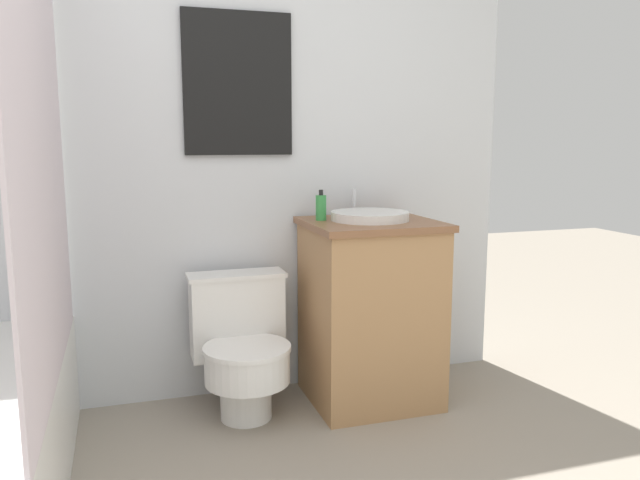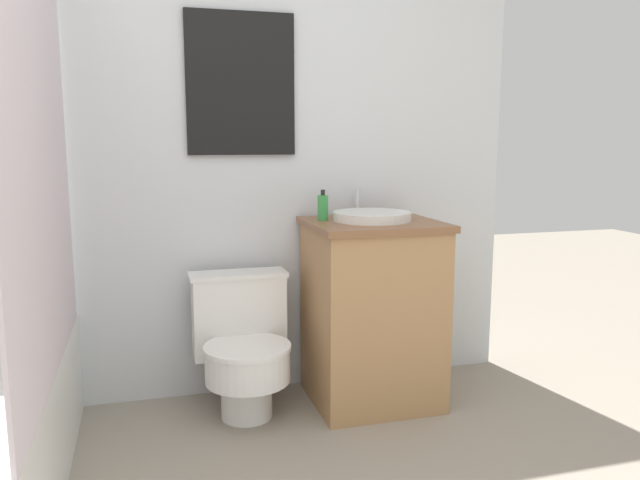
{
  "view_description": "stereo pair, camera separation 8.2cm",
  "coord_description": "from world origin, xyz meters",
  "views": [
    {
      "loc": [
        -0.3,
        -1.04,
        1.21
      ],
      "look_at": [
        0.48,
        1.4,
        0.8
      ],
      "focal_mm": 35.0,
      "sensor_mm": 36.0,
      "label": 1
    },
    {
      "loc": [
        -0.22,
        -1.06,
        1.21
      ],
      "look_at": [
        0.48,
        1.4,
        0.8
      ],
      "focal_mm": 35.0,
      "sensor_mm": 36.0,
      "label": 2
    }
  ],
  "objects": [
    {
      "name": "sink",
      "position": [
        0.78,
        1.58,
        0.87
      ],
      "size": [
        0.36,
        0.39,
        0.13
      ],
      "color": "white",
      "rests_on": "vanity"
    },
    {
      "name": "vanity",
      "position": [
        0.78,
        1.56,
        0.43
      ],
      "size": [
        0.59,
        0.54,
        0.85
      ],
      "color": "#AD7F51",
      "rests_on": "ground_plane"
    },
    {
      "name": "wall_back",
      "position": [
        0.0,
        1.87,
        1.25
      ],
      "size": [
        3.16,
        0.07,
        2.5
      ],
      "color": "silver",
      "rests_on": "ground_plane"
    },
    {
      "name": "soap_bottle",
      "position": [
        0.57,
        1.65,
        0.91
      ],
      "size": [
        0.05,
        0.05,
        0.14
      ],
      "color": "green",
      "rests_on": "vanity"
    },
    {
      "name": "toilet",
      "position": [
        0.18,
        1.6,
        0.31
      ],
      "size": [
        0.44,
        0.5,
        0.62
      ],
      "color": "white",
      "rests_on": "ground_plane"
    }
  ]
}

